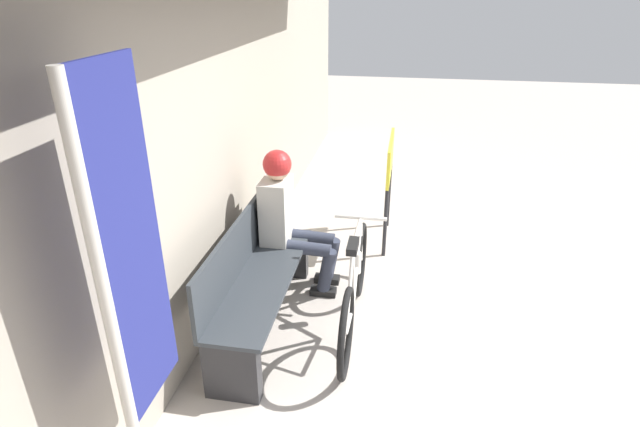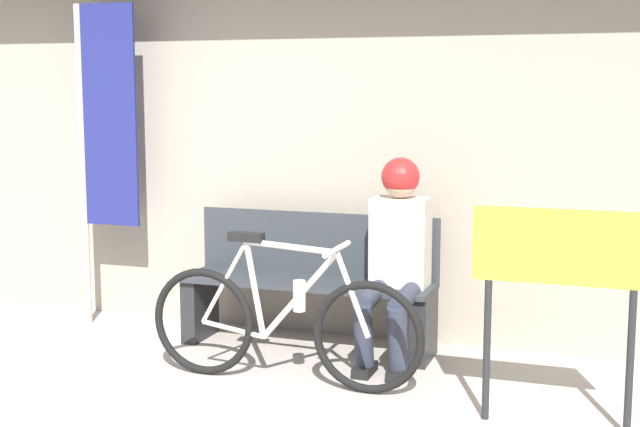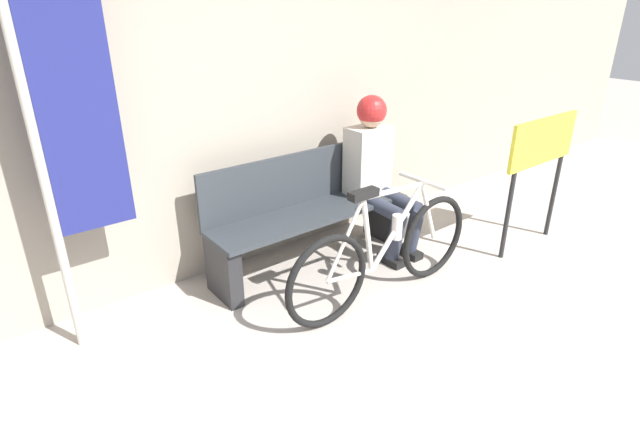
% 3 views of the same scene
% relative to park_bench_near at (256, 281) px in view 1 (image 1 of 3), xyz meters
% --- Properties ---
extents(ground_plane, '(24.00, 24.00, 0.00)m').
position_rel_park_bench_near_xyz_m(ground_plane, '(-0.57, -2.19, -0.39)').
color(ground_plane, '#ADA399').
extents(storefront_wall, '(12.00, 0.56, 3.20)m').
position_rel_park_bench_near_xyz_m(storefront_wall, '(-0.57, 0.37, 1.27)').
color(storefront_wall, '#9E9384').
rests_on(storefront_wall, ground_plane).
extents(park_bench_near, '(1.59, 0.42, 0.84)m').
position_rel_park_bench_near_xyz_m(park_bench_near, '(0.00, 0.00, 0.00)').
color(park_bench_near, '#2D3338').
rests_on(park_bench_near, ground_plane).
extents(bicycle, '(1.60, 0.40, 0.84)m').
position_rel_park_bench_near_xyz_m(bicycle, '(0.10, -0.72, -0.05)').
color(bicycle, black).
rests_on(bicycle, ground_plane).
extents(person_seated, '(0.34, 0.63, 1.22)m').
position_rel_park_bench_near_xyz_m(person_seated, '(0.59, -0.11, 0.31)').
color(person_seated, '#2D3342').
rests_on(person_seated, ground_plane).
extents(banner_pole, '(0.45, 0.05, 2.19)m').
position_rel_park_bench_near_xyz_m(banner_pole, '(-1.51, 0.03, 0.94)').
color(banner_pole, '#B7B2A8').
rests_on(banner_pole, ground_plane).
extents(signboard, '(0.83, 0.04, 1.07)m').
position_rel_park_bench_near_xyz_m(signboard, '(1.58, -0.89, 0.41)').
color(signboard, '#232326').
rests_on(signboard, ground_plane).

